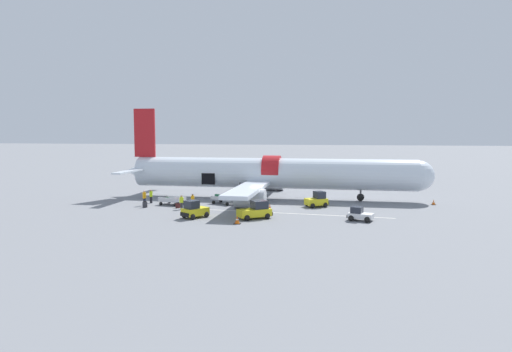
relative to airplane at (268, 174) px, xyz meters
name	(u,v)px	position (x,y,z in m)	size (l,w,h in m)	color
ground_plane	(263,207)	(0.51, -6.93, -3.11)	(500.00, 500.00, 0.00)	slate
apron_marking_line	(275,213)	(2.37, -10.00, -3.10)	(23.85, 2.14, 0.01)	silver
airplane	(268,174)	(0.00, 0.00, 0.00)	(39.21, 30.30, 11.40)	silver
baggage_tug_lead	(256,211)	(0.93, -13.49, -2.37)	(3.47, 3.04, 1.73)	yellow
baggage_tug_mid	(317,200)	(6.43, -5.41, -2.39)	(2.78, 2.54, 1.74)	yellow
baggage_tug_rear	(194,210)	(-5.05, -14.20, -2.38)	(2.61, 2.90, 1.73)	yellow
baggage_tug_spare	(360,215)	(10.82, -12.78, -2.55)	(2.60, 2.14, 1.32)	white
baggage_cart_loading	(172,201)	(-10.06, -7.03, -2.65)	(3.81, 2.48, 0.92)	silver
baggage_cart_queued	(224,200)	(-4.38, -5.39, -2.58)	(3.80, 2.51, 1.11)	#B7BABF
ground_crew_loader_a	(151,196)	(-12.99, -6.25, -2.26)	(0.45, 0.56, 1.61)	black
ground_crew_loader_b	(182,202)	(-7.93, -9.81, -2.29)	(0.54, 0.44, 1.55)	#2D2D33
ground_crew_driver	(144,198)	(-13.00, -8.08, -2.19)	(0.46, 0.61, 1.75)	#1E2338
ground_crew_supervisor	(193,201)	(-7.04, -8.70, -2.28)	(0.45, 0.54, 1.57)	black
suitcase_on_tarmac_upright	(145,205)	(-12.36, -9.40, -2.78)	(0.54, 0.35, 0.75)	#2D2D33
suitcase_on_tarmac_spare	(178,206)	(-8.64, -9.02, -2.84)	(0.57, 0.39, 0.63)	#4C1E1E
safety_cone_nose	(434,202)	(19.59, -1.42, -2.83)	(0.54, 0.54, 0.59)	black
safety_cone_engine_left	(237,220)	(-0.26, -16.33, -2.76)	(0.64, 0.64, 0.74)	black
safety_cone_wingtip	(270,207)	(1.45, -7.96, -2.82)	(0.45, 0.45, 0.61)	black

